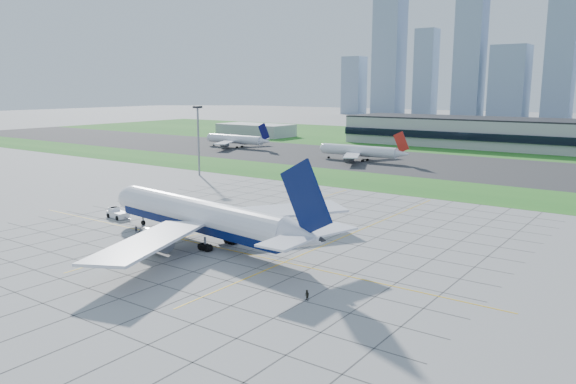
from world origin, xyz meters
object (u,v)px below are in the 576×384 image
at_px(distant_jet_0, 236,139).
at_px(distant_jet_1, 360,151).
at_px(light_mast, 198,132).
at_px(airliner, 202,217).
at_px(pushback_tug, 117,213).
at_px(crew_near, 136,229).
at_px(crew_far, 307,295).

height_order(distant_jet_0, distant_jet_1, same).
relative_size(distant_jet_0, distant_jet_1, 1.00).
relative_size(light_mast, airliner, 0.39).
xyz_separation_m(airliner, distant_jet_1, (-36.99, 137.62, -1.11)).
xyz_separation_m(airliner, distant_jet_0, (-118.80, 147.91, -1.11)).
xyz_separation_m(pushback_tug, distant_jet_0, (-85.22, 144.00, 3.34)).
xyz_separation_m(light_mast, crew_near, (47.81, -68.85, -15.38)).
bearing_deg(light_mast, pushback_tug, -62.44).
distance_m(crew_far, distant_jet_1, 168.70).
bearing_deg(pushback_tug, light_mast, 124.54).
bearing_deg(crew_far, distant_jet_0, 149.32).
xyz_separation_m(pushback_tug, distant_jet_1, (-3.41, 133.71, 3.34)).
bearing_deg(pushback_tug, crew_far, -7.74).
bearing_deg(crew_far, light_mast, 157.41).
relative_size(light_mast, distant_jet_1, 0.60).
height_order(crew_far, distant_jet_1, distant_jet_1).
distance_m(pushback_tug, distant_jet_0, 167.36).
bearing_deg(pushback_tug, distant_jet_0, 127.60).
relative_size(light_mast, crew_far, 15.16).
distance_m(pushback_tug, distant_jet_1, 133.80).
relative_size(pushback_tug, distant_jet_0, 0.22).
height_order(light_mast, airliner, light_mast).
bearing_deg(light_mast, distant_jet_1, 67.88).
height_order(pushback_tug, distant_jet_1, distant_jet_1).
height_order(light_mast, distant_jet_1, light_mast).
xyz_separation_m(crew_near, distant_jet_0, (-100.56, 150.64, 3.68)).
height_order(light_mast, distant_jet_0, light_mast).
distance_m(airliner, crew_near, 19.06).
height_order(airliner, distant_jet_1, airliner).
bearing_deg(distant_jet_0, crew_far, -46.34).
relative_size(pushback_tug, crew_far, 5.55).
distance_m(crew_near, crew_far, 55.56).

